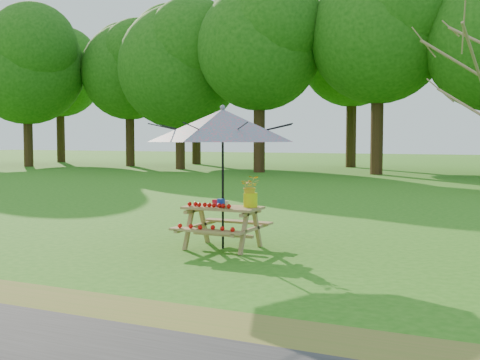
% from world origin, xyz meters
% --- Properties ---
extents(treeline, '(60.00, 12.00, 16.00)m').
position_xyz_m(treeline, '(0.00, 22.00, 8.00)').
color(treeline, '#17510E').
rests_on(treeline, ground).
extents(picnic_table, '(1.20, 1.32, 0.67)m').
position_xyz_m(picnic_table, '(5.00, 0.87, 0.33)').
color(picnic_table, '#A08448').
rests_on(picnic_table, ground).
extents(patio_umbrella, '(2.44, 2.44, 2.27)m').
position_xyz_m(patio_umbrella, '(5.00, 0.87, 1.95)').
color(patio_umbrella, black).
rests_on(patio_umbrella, ground).
extents(produce_bins, '(0.26, 0.38, 0.13)m').
position_xyz_m(produce_bins, '(4.94, 0.90, 0.72)').
color(produce_bins, red).
rests_on(produce_bins, picnic_table).
extents(tomatoes_row, '(0.77, 0.13, 0.07)m').
position_xyz_m(tomatoes_row, '(4.85, 0.69, 0.71)').
color(tomatoes_row, red).
rests_on(tomatoes_row, picnic_table).
extents(flower_bucket, '(0.38, 0.36, 0.50)m').
position_xyz_m(flower_bucket, '(5.42, 0.99, 0.93)').
color(flower_bucket, '#DEE40C').
rests_on(flower_bucket, picnic_table).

